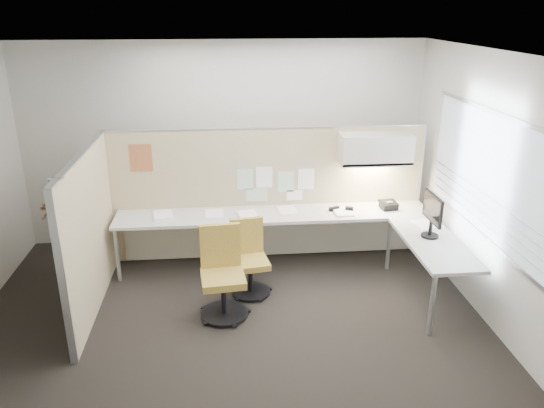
{
  "coord_description": "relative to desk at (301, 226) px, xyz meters",
  "views": [
    {
      "loc": [
        -0.01,
        -4.97,
        3.21
      ],
      "look_at": [
        0.53,
        0.8,
        1.03
      ],
      "focal_mm": 35.0,
      "sensor_mm": 36.0,
      "label": 1
    }
  ],
  "objects": [
    {
      "name": "window_pane",
      "position": [
        1.79,
        -1.13,
        0.95
      ],
      "size": [
        0.01,
        2.8,
        1.3
      ],
      "primitive_type": "cube",
      "color": "#ADBAC8",
      "rests_on": "wall_right"
    },
    {
      "name": "paper_stack_1",
      "position": [
        -1.09,
        0.18,
        0.14
      ],
      "size": [
        0.23,
        0.3,
        0.02
      ],
      "primitive_type": "cube",
      "rotation": [
        0.0,
        0.0,
        -0.0
      ],
      "color": "white",
      "rests_on": "desk"
    },
    {
      "name": "partition_back",
      "position": [
        -0.38,
        0.47,
        0.27
      ],
      "size": [
        4.1,
        0.06,
        1.75
      ],
      "primitive_type": "cube",
      "color": "tan",
      "rests_on": "floor"
    },
    {
      "name": "overhead_bin",
      "position": [
        0.97,
        0.26,
        0.91
      ],
      "size": [
        0.9,
        0.36,
        0.38
      ],
      "primitive_type": "cube",
      "color": "beige",
      "rests_on": "partition_back"
    },
    {
      "name": "monitor",
      "position": [
        1.37,
        -0.75,
        0.42
      ],
      "size": [
        0.2,
        0.48,
        0.5
      ],
      "rotation": [
        0.0,
        0.0,
        1.59
      ],
      "color": "black",
      "rests_on": "desk"
    },
    {
      "name": "partition_left",
      "position": [
        -2.43,
        -0.63,
        0.27
      ],
      "size": [
        0.06,
        2.2,
        1.75
      ],
      "primitive_type": "cube",
      "color": "tan",
      "rests_on": "floor"
    },
    {
      "name": "stapler",
      "position": [
        0.45,
        0.17,
        0.15
      ],
      "size": [
        0.14,
        0.09,
        0.05
      ],
      "primitive_type": "cube",
      "rotation": [
        0.0,
        0.0,
        0.37
      ],
      "color": "black",
      "rests_on": "desk"
    },
    {
      "name": "wall_back",
      "position": [
        -0.93,
        1.12,
        0.8
      ],
      "size": [
        5.5,
        0.02,
        2.8
      ],
      "primitive_type": "cube",
      "color": "beige",
      "rests_on": "ground"
    },
    {
      "name": "phone",
      "position": [
        1.16,
        0.16,
        0.18
      ],
      "size": [
        0.23,
        0.22,
        0.12
      ],
      "rotation": [
        0.0,
        0.0,
        0.14
      ],
      "color": "black",
      "rests_on": "desk"
    },
    {
      "name": "floor",
      "position": [
        -0.93,
        -1.13,
        -0.61
      ],
      "size": [
        5.5,
        4.5,
        0.01
      ],
      "primitive_type": "cube",
      "color": "black",
      "rests_on": "ground"
    },
    {
      "name": "wall_front",
      "position": [
        -0.93,
        -3.38,
        0.8
      ],
      "size": [
        5.5,
        0.02,
        2.8
      ],
      "primitive_type": "cube",
      "color": "beige",
      "rests_on": "ground"
    },
    {
      "name": "task_light_strip",
      "position": [
        0.97,
        0.26,
        0.7
      ],
      "size": [
        0.6,
        0.06,
        0.02
      ],
      "primitive_type": "cube",
      "color": "#FFEABF",
      "rests_on": "overhead_bin"
    },
    {
      "name": "paper_stack_4",
      "position": [
        0.55,
        0.08,
        0.14
      ],
      "size": [
        0.24,
        0.31,
        0.02
      ],
      "primitive_type": "cube",
      "rotation": [
        0.0,
        0.0,
        0.02
      ],
      "color": "white",
      "rests_on": "desk"
    },
    {
      "name": "paper_stack_5",
      "position": [
        1.43,
        -0.42,
        0.14
      ],
      "size": [
        0.28,
        0.34,
        0.02
      ],
      "primitive_type": "cube",
      "rotation": [
        0.0,
        0.0,
        0.19
      ],
      "color": "white",
      "rests_on": "desk"
    },
    {
      "name": "paper_stack_3",
      "position": [
        -0.15,
        0.22,
        0.13
      ],
      "size": [
        0.25,
        0.32,
        0.01
      ],
      "primitive_type": "cube",
      "rotation": [
        0.0,
        0.0,
        0.08
      ],
      "color": "white",
      "rests_on": "desk"
    },
    {
      "name": "poster",
      "position": [
        -1.98,
        0.44,
        0.82
      ],
      "size": [
        0.28,
        0.0,
        0.35
      ],
      "primitive_type": "cube",
      "color": "orange",
      "rests_on": "partition_back"
    },
    {
      "name": "ceiling",
      "position": [
        -0.93,
        -1.13,
        2.2
      ],
      "size": [
        5.5,
        4.5,
        0.01
      ],
      "primitive_type": "cube",
      "color": "white",
      "rests_on": "wall_back"
    },
    {
      "name": "tape_dispenser",
      "position": [
        0.64,
        0.12,
        0.16
      ],
      "size": [
        0.12,
        0.09,
        0.06
      ],
      "primitive_type": "cube",
      "rotation": [
        0.0,
        0.0,
        -0.38
      ],
      "color": "black",
      "rests_on": "desk"
    },
    {
      "name": "paper_stack_0",
      "position": [
        -1.73,
        0.16,
        0.15
      ],
      "size": [
        0.28,
        0.34,
        0.04
      ],
      "primitive_type": "cube",
      "rotation": [
        0.0,
        0.0,
        0.18
      ],
      "color": "white",
      "rests_on": "desk"
    },
    {
      "name": "pinned_papers",
      "position": [
        -0.3,
        0.44,
        0.43
      ],
      "size": [
        1.01,
        0.0,
        0.47
      ],
      "color": "#8CBF8C",
      "rests_on": "partition_back"
    },
    {
      "name": "wall_right",
      "position": [
        1.82,
        -1.13,
        0.8
      ],
      "size": [
        0.02,
        4.5,
        2.8
      ],
      "primitive_type": "cube",
      "color": "beige",
      "rests_on": "ground"
    },
    {
      "name": "desk",
      "position": [
        0.0,
        0.0,
        0.0
      ],
      "size": [
        4.0,
        2.07,
        0.73
      ],
      "color": "beige",
      "rests_on": "floor"
    },
    {
      "name": "paper_stack_2",
      "position": [
        -0.67,
        0.04,
        0.15
      ],
      "size": [
        0.28,
        0.34,
        0.04
      ],
      "primitive_type": "cube",
      "rotation": [
        0.0,
        0.0,
        0.17
      ],
      "color": "white",
      "rests_on": "desk"
    },
    {
      "name": "chair_left",
      "position": [
        -1.0,
        -0.96,
        -0.14
      ],
      "size": [
        0.52,
        0.53,
        0.99
      ],
      "rotation": [
        0.0,
        0.0,
        0.09
      ],
      "color": "black",
      "rests_on": "floor"
    },
    {
      "name": "chair_right",
      "position": [
        -0.69,
        -0.51,
        -0.19
      ],
      "size": [
        0.46,
        0.48,
        0.87
      ],
      "rotation": [
        0.0,
        0.0,
        0.15
      ],
      "color": "black",
      "rests_on": "floor"
    },
    {
      "name": "coat_hook",
      "position": [
        -2.51,
        -1.47,
        0.81
      ],
      "size": [
        0.18,
        0.48,
        1.43
      ],
      "color": "silver",
      "rests_on": "partition_left"
    }
  ]
}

